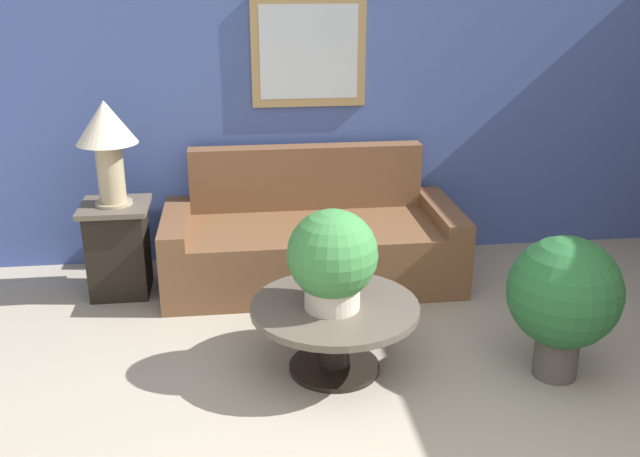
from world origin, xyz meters
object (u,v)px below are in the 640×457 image
(side_table, at_px, (119,248))
(couch_main, at_px, (311,241))
(coffee_table, at_px, (335,322))
(potted_plant_floor, at_px, (564,296))
(table_lamp, at_px, (107,135))
(potted_plant_on_table, at_px, (332,258))

(side_table, bearing_deg, couch_main, 2.64)
(side_table, bearing_deg, coffee_table, -42.10)
(potted_plant_floor, bearing_deg, couch_main, 129.18)
(coffee_table, relative_size, potted_plant_floor, 1.14)
(side_table, xyz_separation_m, table_lamp, (-0.00, 0.00, 0.79))
(potted_plant_on_table, xyz_separation_m, potted_plant_floor, (1.23, -0.17, -0.21))
(couch_main, distance_m, coffee_table, 1.26)
(couch_main, relative_size, side_table, 3.22)
(table_lamp, xyz_separation_m, potted_plant_on_table, (1.31, -1.23, -0.42))
(coffee_table, bearing_deg, side_table, 137.90)
(coffee_table, height_order, potted_plant_floor, potted_plant_floor)
(coffee_table, bearing_deg, potted_plant_floor, -9.78)
(couch_main, xyz_separation_m, table_lamp, (-1.34, -0.06, 0.83))
(coffee_table, relative_size, side_table, 1.44)
(coffee_table, height_order, table_lamp, table_lamp)
(side_table, bearing_deg, potted_plant_floor, -29.04)
(potted_plant_on_table, bearing_deg, potted_plant_floor, -8.07)
(coffee_table, height_order, side_table, side_table)
(potted_plant_on_table, bearing_deg, side_table, 136.66)
(coffee_table, relative_size, potted_plant_on_table, 1.68)
(couch_main, height_order, side_table, couch_main)
(side_table, height_order, potted_plant_on_table, potted_plant_on_table)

